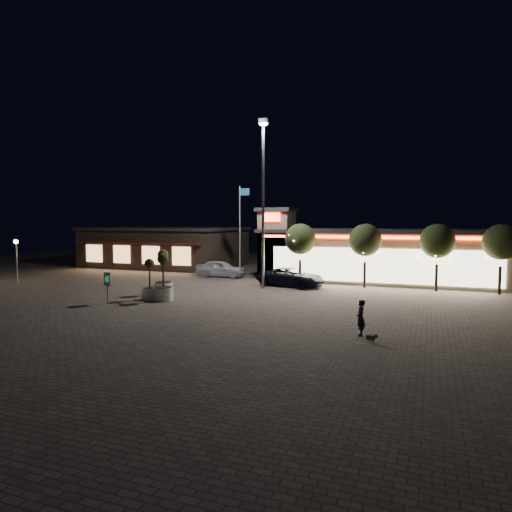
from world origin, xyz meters
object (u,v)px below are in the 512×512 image
at_px(white_sedan, 221,268).
at_px(pedestrian, 361,318).
at_px(planter_left, 163,281).
at_px(pickup_truck, 291,277).
at_px(valet_sign, 107,282).
at_px(planter_mid, 150,287).

relative_size(white_sedan, pedestrian, 2.80).
distance_m(white_sedan, planter_left, 10.46).
height_order(pickup_truck, pedestrian, pedestrian).
bearing_deg(valet_sign, pedestrian, -8.90).
bearing_deg(white_sedan, pedestrian, -143.63).
height_order(white_sedan, planter_left, planter_left).
height_order(white_sedan, planter_mid, planter_mid).
bearing_deg(white_sedan, planter_mid, 179.37).
relative_size(pedestrian, planter_mid, 0.61).
bearing_deg(valet_sign, planter_mid, 57.19).
distance_m(white_sedan, pedestrian, 22.49).
xyz_separation_m(pickup_truck, white_sedan, (-7.65, 3.52, 0.04)).
height_order(pedestrian, planter_mid, planter_mid).
distance_m(planter_mid, valet_sign, 2.74).
height_order(pedestrian, planter_left, planter_left).
bearing_deg(pickup_truck, planter_left, 150.53).
relative_size(pickup_truck, planter_mid, 1.96).
xyz_separation_m(planter_left, valet_sign, (-1.29, -4.12, 0.38)).
height_order(pickup_truck, planter_left, planter_left).
distance_m(pedestrian, planter_left, 15.51).
xyz_separation_m(pedestrian, valet_sign, (-15.36, 2.40, 0.55)).
bearing_deg(pickup_truck, planter_mid, 157.99).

